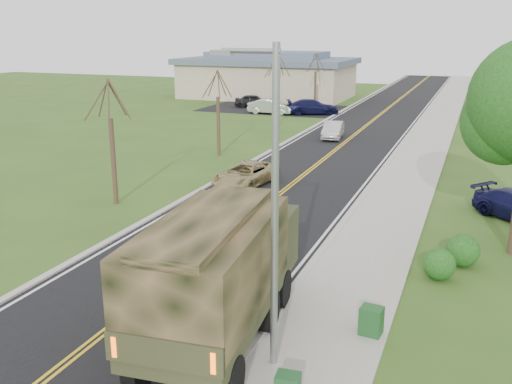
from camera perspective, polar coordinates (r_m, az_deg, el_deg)
The scene contains 18 objects.
ground at distance 17.63m, azimuth -13.54°, elevation -12.47°, with size 160.00×160.00×0.00m, color #2F4E1A.
road at distance 53.98m, azimuth 11.34°, elevation 6.82°, with size 8.00×120.00×0.01m, color black.
curb_right at distance 53.42m, azimuth 15.75°, elevation 6.50°, with size 0.30×120.00×0.12m, color #9E998E.
sidewalk_right at distance 53.28m, azimuth 17.63°, elevation 6.32°, with size 3.20×120.00×0.10m, color #9E998E.
curb_left at distance 54.84m, azimuth 7.05°, elevation 7.19°, with size 0.30×120.00×0.10m, color #9E998E.
street_light at distance 13.36m, azimuth 1.50°, elevation -0.69°, with size 1.65×0.22×8.00m.
bare_tree_a at distance 28.35m, azimuth -14.14°, elevation 3.99°, with size 1.93×2.26×6.08m.
bare_tree_b at distance 38.61m, azimuth -3.80°, elevation 7.28°, with size 1.83×2.14×5.73m.
bare_tree_c at distance 49.60m, azimuth 2.15°, elevation 9.56°, with size 2.04×2.39×6.42m.
bare_tree_d at distance 61.02m, azimuth 5.94°, elevation 10.47°, with size 1.88×2.20×5.91m.
commercial_building at distance 73.22m, azimuth 1.18°, elevation 11.55°, with size 25.50×21.50×5.65m.
military_truck at distance 15.31m, azimuth -3.67°, elevation -7.46°, with size 3.35×7.85×3.81m.
suv_champagne at distance 31.14m, azimuth -1.05°, elevation 1.78°, with size 2.14×4.64×1.29m, color tan.
sedan_silver at distance 45.48m, azimuth 7.71°, elevation 6.16°, with size 1.38×3.97×1.31m, color silver.
utility_box_near at distance 16.46m, azimuth 11.45°, elevation -12.50°, with size 0.60×0.50×0.80m, color #1B4B1F.
lot_car_dark at distance 63.44m, azimuth -0.20°, elevation 9.09°, with size 1.69×4.20×1.43m, color black.
lot_car_silver at distance 58.49m, azimuth 1.49°, elevation 8.54°, with size 1.60×4.59×1.51m, color #BCBCC1.
lot_car_navy at distance 58.44m, azimuth 5.70°, elevation 8.47°, with size 2.12×5.22×1.52m, color black.
Camera 1 is at (9.24, -12.55, 8.24)m, focal length 40.00 mm.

